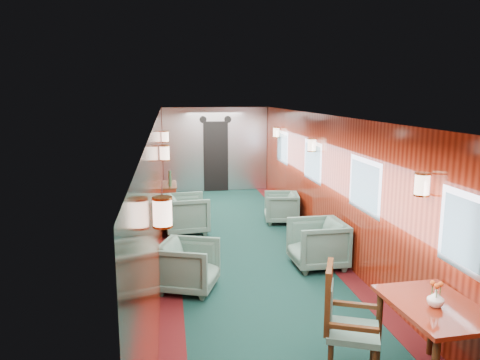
{
  "coord_description": "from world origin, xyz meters",
  "views": [
    {
      "loc": [
        -1.34,
        -7.35,
        2.78
      ],
      "look_at": [
        0.0,
        1.31,
        1.15
      ],
      "focal_mm": 35.0,
      "sensor_mm": 36.0,
      "label": 1
    }
  ],
  "objects_px": {
    "armchair_left_near": "(189,266)",
    "armchair_left_far": "(186,214)",
    "dining_table": "(435,318)",
    "credenza": "(170,203)",
    "armchair_right_near": "(317,244)",
    "armchair_right_far": "(281,208)",
    "side_chair": "(342,318)"
  },
  "relations": [
    {
      "from": "armchair_left_near",
      "to": "armchair_right_near",
      "type": "distance_m",
      "value": 2.19
    },
    {
      "from": "side_chair",
      "to": "armchair_right_near",
      "type": "distance_m",
      "value": 3.03
    },
    {
      "from": "armchair_left_near",
      "to": "armchair_right_near",
      "type": "xyz_separation_m",
      "value": [
        2.1,
        0.6,
        0.03
      ]
    },
    {
      "from": "dining_table",
      "to": "credenza",
      "type": "height_order",
      "value": "credenza"
    },
    {
      "from": "armchair_left_far",
      "to": "armchair_right_near",
      "type": "xyz_separation_m",
      "value": [
        2.02,
        -2.2,
        -0.01
      ]
    },
    {
      "from": "armchair_left_far",
      "to": "armchair_right_near",
      "type": "relative_size",
      "value": 1.02
    },
    {
      "from": "dining_table",
      "to": "armchair_left_far",
      "type": "relative_size",
      "value": 1.33
    },
    {
      "from": "credenza",
      "to": "armchair_right_far",
      "type": "distance_m",
      "value": 2.43
    },
    {
      "from": "armchair_left_near",
      "to": "armchair_right_far",
      "type": "xyz_separation_m",
      "value": [
        2.16,
        3.28,
        -0.03
      ]
    },
    {
      "from": "credenza",
      "to": "armchair_left_near",
      "type": "height_order",
      "value": "credenza"
    },
    {
      "from": "armchair_right_far",
      "to": "side_chair",
      "type": "bearing_deg",
      "value": 1.2
    },
    {
      "from": "credenza",
      "to": "armchair_right_far",
      "type": "height_order",
      "value": "credenza"
    },
    {
      "from": "armchair_left_far",
      "to": "armchair_right_far",
      "type": "xyz_separation_m",
      "value": [
        2.07,
        0.47,
        -0.06
      ]
    },
    {
      "from": "armchair_right_far",
      "to": "armchair_left_far",
      "type": "bearing_deg",
      "value": -68.22
    },
    {
      "from": "side_chair",
      "to": "armchair_right_near",
      "type": "xyz_separation_m",
      "value": [
        0.71,
        2.93,
        -0.24
      ]
    },
    {
      "from": "dining_table",
      "to": "armchair_right_far",
      "type": "bearing_deg",
      "value": 87.36
    },
    {
      "from": "dining_table",
      "to": "side_chair",
      "type": "height_order",
      "value": "side_chair"
    },
    {
      "from": "side_chair",
      "to": "armchair_left_far",
      "type": "bearing_deg",
      "value": 126.6
    },
    {
      "from": "armchair_left_near",
      "to": "armchair_right_near",
      "type": "relative_size",
      "value": 0.93
    },
    {
      "from": "armchair_right_near",
      "to": "armchair_right_far",
      "type": "relative_size",
      "value": 1.17
    },
    {
      "from": "side_chair",
      "to": "credenza",
      "type": "xyz_separation_m",
      "value": [
        -1.63,
        5.99,
        -0.19
      ]
    },
    {
      "from": "dining_table",
      "to": "armchair_left_near",
      "type": "distance_m",
      "value": 3.42
    },
    {
      "from": "side_chair",
      "to": "armchair_right_near",
      "type": "relative_size",
      "value": 1.37
    },
    {
      "from": "armchair_right_near",
      "to": "armchair_right_far",
      "type": "bearing_deg",
      "value": 177.16
    },
    {
      "from": "credenza",
      "to": "armchair_left_far",
      "type": "xyz_separation_m",
      "value": [
        0.33,
        -0.85,
        -0.04
      ]
    },
    {
      "from": "armchair_right_far",
      "to": "dining_table",
      "type": "bearing_deg",
      "value": 9.53
    },
    {
      "from": "side_chair",
      "to": "armchair_left_far",
      "type": "distance_m",
      "value": 5.31
    },
    {
      "from": "armchair_left_near",
      "to": "armchair_left_far",
      "type": "distance_m",
      "value": 2.81
    },
    {
      "from": "dining_table",
      "to": "armchair_left_near",
      "type": "bearing_deg",
      "value": 127.36
    },
    {
      "from": "credenza",
      "to": "armchair_right_near",
      "type": "xyz_separation_m",
      "value": [
        2.35,
        -3.06,
        -0.05
      ]
    },
    {
      "from": "side_chair",
      "to": "armchair_left_near",
      "type": "distance_m",
      "value": 2.73
    },
    {
      "from": "credenza",
      "to": "armchair_left_near",
      "type": "xyz_separation_m",
      "value": [
        0.24,
        -3.66,
        -0.08
      ]
    }
  ]
}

